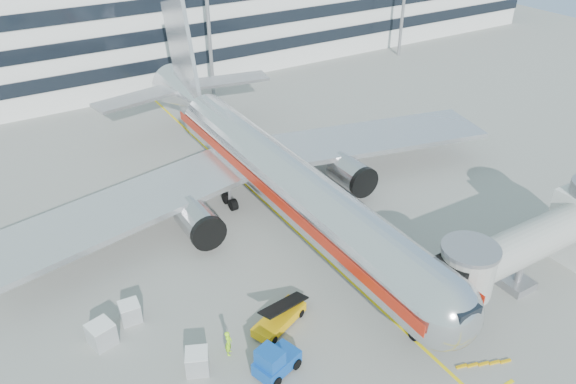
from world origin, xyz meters
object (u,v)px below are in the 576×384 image
main_jet (271,169)px  belt_loader (279,318)px  cargo_container_front (197,361)px  cargo_container_left (101,334)px  ramp_worker (228,343)px  baggage_tug (275,362)px  cargo_container_right (130,312)px

main_jet → belt_loader: 15.94m
main_jet → cargo_container_front: (-13.81, -14.47, -3.46)m
cargo_container_left → ramp_worker: 8.76m
main_jet → baggage_tug: (-9.64, -17.25, -3.25)m
baggage_tug → cargo_container_left: bearing=136.5°
baggage_tug → belt_loader: bearing=55.7°
belt_loader → cargo_container_left: belt_loader is taller
cargo_container_front → ramp_worker: (2.35, 0.22, 0.19)m
cargo_container_front → belt_loader: bearing=6.4°
main_jet → cargo_container_front: main_jet is taller
belt_loader → baggage_tug: 4.27m
belt_loader → cargo_container_front: bearing=-173.6°
cargo_container_left → belt_loader: bearing=-23.3°
cargo_container_front → baggage_tug: bearing=-33.7°
main_jet → cargo_container_right: size_ratio=33.81×
cargo_container_right → ramp_worker: ramp_worker is taller
main_jet → cargo_container_front: bearing=-133.6°
cargo_container_front → ramp_worker: ramp_worker is taller
main_jet → ramp_worker: main_jet is taller
baggage_tug → ramp_worker: size_ratio=1.75×
belt_loader → main_jet: bearing=62.2°
belt_loader → cargo_container_right: (-8.82, 6.01, 0.11)m
belt_loader → cargo_container_left: size_ratio=2.45×
belt_loader → baggage_tug: (-2.40, -3.52, 0.35)m
belt_loader → ramp_worker: belt_loader is taller
ramp_worker → cargo_container_right: bearing=67.7°
ramp_worker → main_jet: bearing=-6.3°
belt_loader → cargo_container_right: 10.67m
baggage_tug → cargo_container_right: size_ratio=2.25×
belt_loader → baggage_tug: size_ratio=1.40×
main_jet → ramp_worker: bearing=-128.8°
cargo_container_left → cargo_container_right: (2.36, 1.21, -0.10)m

